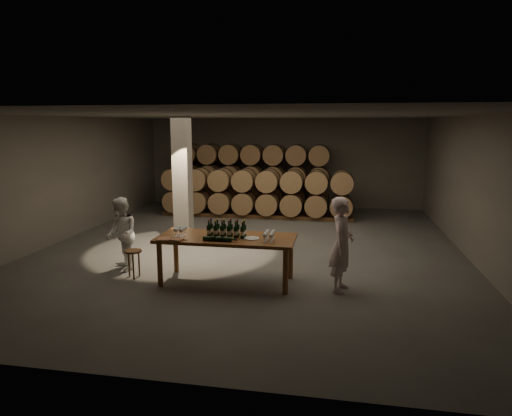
% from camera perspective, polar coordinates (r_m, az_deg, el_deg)
% --- Properties ---
extents(room, '(12.00, 12.00, 12.00)m').
position_cam_1_polar(room, '(11.60, -9.16, 3.38)').
color(room, '#4A4845').
rests_on(room, ground).
extents(tasting_table, '(2.60, 1.10, 0.90)m').
position_cam_1_polar(tasting_table, '(8.69, -3.71, -4.26)').
color(tasting_table, brown).
rests_on(tasting_table, ground).
extents(barrel_stack_back, '(5.48, 0.95, 2.31)m').
position_cam_1_polar(barrel_stack_back, '(16.24, -0.41, 4.06)').
color(barrel_stack_back, brown).
rests_on(barrel_stack_back, ground).
extents(barrel_stack_front, '(6.26, 0.95, 1.57)m').
position_cam_1_polar(barrel_stack_front, '(14.85, 0.06, 2.02)').
color(barrel_stack_front, brown).
rests_on(barrel_stack_front, ground).
extents(bottle_cluster, '(0.73, 0.23, 0.33)m').
position_cam_1_polar(bottle_cluster, '(8.62, -3.71, -2.85)').
color(bottle_cluster, black).
rests_on(bottle_cluster, tasting_table).
extents(lying_bottles, '(0.64, 0.09, 0.09)m').
position_cam_1_polar(lying_bottles, '(8.33, -4.75, -3.87)').
color(lying_bottles, black).
rests_on(lying_bottles, tasting_table).
extents(glass_cluster_left, '(0.20, 0.31, 0.18)m').
position_cam_1_polar(glass_cluster_left, '(8.81, -9.45, -2.63)').
color(glass_cluster_left, silver).
rests_on(glass_cluster_left, tasting_table).
extents(glass_cluster_right, '(0.19, 0.41, 0.16)m').
position_cam_1_polar(glass_cluster_right, '(8.36, 1.66, -3.26)').
color(glass_cluster_right, silver).
rests_on(glass_cluster_right, tasting_table).
extents(plate, '(0.29, 0.29, 0.02)m').
position_cam_1_polar(plate, '(8.49, -0.55, -3.81)').
color(plate, silver).
rests_on(plate, tasting_table).
extents(notebook_near, '(0.26, 0.22, 0.03)m').
position_cam_1_polar(notebook_near, '(8.50, -9.92, -3.91)').
color(notebook_near, brown).
rests_on(notebook_near, tasting_table).
extents(notebook_corner, '(0.28, 0.33, 0.03)m').
position_cam_1_polar(notebook_corner, '(8.60, -11.41, -3.80)').
color(notebook_corner, brown).
rests_on(notebook_corner, tasting_table).
extents(pen, '(0.13, 0.01, 0.01)m').
position_cam_1_polar(pen, '(8.49, -8.98, -3.97)').
color(pen, black).
rests_on(pen, tasting_table).
extents(stool, '(0.33, 0.33, 0.56)m').
position_cam_1_polar(stool, '(9.35, -15.08, -5.72)').
color(stool, brown).
rests_on(stool, ground).
extents(person_man, '(0.53, 0.70, 1.73)m').
position_cam_1_polar(person_man, '(8.38, 10.66, -4.50)').
color(person_man, silver).
rests_on(person_man, ground).
extents(person_woman, '(0.92, 0.94, 1.53)m').
position_cam_1_polar(person_woman, '(9.81, -16.48, -3.16)').
color(person_woman, white).
rests_on(person_woman, ground).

